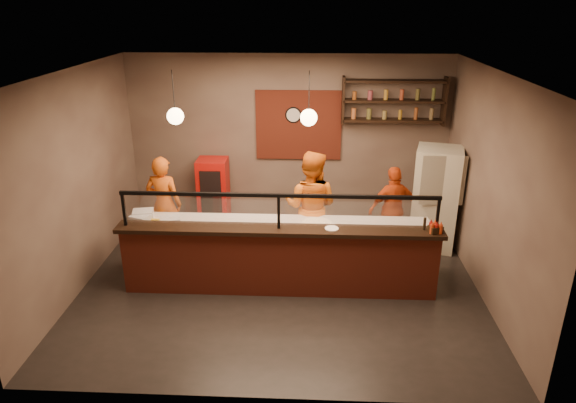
# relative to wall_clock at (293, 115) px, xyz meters

# --- Properties ---
(floor) EXTENTS (6.00, 6.00, 0.00)m
(floor) POSITION_rel_wall_clock_xyz_m (-0.10, -2.46, -2.10)
(floor) COLOR black
(floor) RESTS_ON ground
(ceiling) EXTENTS (6.00, 6.00, 0.00)m
(ceiling) POSITION_rel_wall_clock_xyz_m (-0.10, -2.46, 1.10)
(ceiling) COLOR #322C27
(ceiling) RESTS_ON wall_back
(wall_back) EXTENTS (6.00, 0.00, 6.00)m
(wall_back) POSITION_rel_wall_clock_xyz_m (-0.10, 0.04, -0.50)
(wall_back) COLOR #786758
(wall_back) RESTS_ON floor
(wall_left) EXTENTS (0.00, 5.00, 5.00)m
(wall_left) POSITION_rel_wall_clock_xyz_m (-3.10, -2.46, -0.50)
(wall_left) COLOR #786758
(wall_left) RESTS_ON floor
(wall_right) EXTENTS (0.00, 5.00, 5.00)m
(wall_right) POSITION_rel_wall_clock_xyz_m (2.90, -2.46, -0.50)
(wall_right) COLOR #786758
(wall_right) RESTS_ON floor
(wall_front) EXTENTS (6.00, 0.00, 6.00)m
(wall_front) POSITION_rel_wall_clock_xyz_m (-0.10, -4.96, -0.50)
(wall_front) COLOR #786758
(wall_front) RESTS_ON floor
(brick_patch) EXTENTS (1.60, 0.04, 1.30)m
(brick_patch) POSITION_rel_wall_clock_xyz_m (0.10, 0.01, -0.20)
(brick_patch) COLOR maroon
(brick_patch) RESTS_ON wall_back
(service_counter) EXTENTS (4.60, 0.25, 1.00)m
(service_counter) POSITION_rel_wall_clock_xyz_m (-0.10, -2.76, -1.60)
(service_counter) COLOR maroon
(service_counter) RESTS_ON floor
(counter_ledge) EXTENTS (4.70, 0.37, 0.06)m
(counter_ledge) POSITION_rel_wall_clock_xyz_m (-0.10, -2.76, -1.07)
(counter_ledge) COLOR black
(counter_ledge) RESTS_ON service_counter
(worktop_cabinet) EXTENTS (4.60, 0.75, 0.85)m
(worktop_cabinet) POSITION_rel_wall_clock_xyz_m (-0.10, -2.26, -1.68)
(worktop_cabinet) COLOR gray
(worktop_cabinet) RESTS_ON floor
(worktop) EXTENTS (4.60, 0.75, 0.05)m
(worktop) POSITION_rel_wall_clock_xyz_m (-0.10, -2.26, -1.23)
(worktop) COLOR beige
(worktop) RESTS_ON worktop_cabinet
(sneeze_guard) EXTENTS (4.50, 0.05, 0.52)m
(sneeze_guard) POSITION_rel_wall_clock_xyz_m (-0.10, -2.76, -0.73)
(sneeze_guard) COLOR white
(sneeze_guard) RESTS_ON counter_ledge
(wall_shelving) EXTENTS (1.84, 0.28, 0.85)m
(wall_shelving) POSITION_rel_wall_clock_xyz_m (1.80, -0.14, 0.30)
(wall_shelving) COLOR black
(wall_shelving) RESTS_ON wall_back
(wall_clock) EXTENTS (0.30, 0.04, 0.30)m
(wall_clock) POSITION_rel_wall_clock_xyz_m (0.00, 0.00, 0.00)
(wall_clock) COLOR black
(wall_clock) RESTS_ON wall_back
(pendant_left) EXTENTS (0.24, 0.24, 0.77)m
(pendant_left) POSITION_rel_wall_clock_xyz_m (-1.60, -2.26, 0.45)
(pendant_left) COLOR black
(pendant_left) RESTS_ON ceiling
(pendant_right) EXTENTS (0.24, 0.24, 0.77)m
(pendant_right) POSITION_rel_wall_clock_xyz_m (0.30, -2.26, 0.45)
(pendant_right) COLOR black
(pendant_right) RESTS_ON ceiling
(cook_left) EXTENTS (0.67, 0.49, 1.69)m
(cook_left) POSITION_rel_wall_clock_xyz_m (-2.15, -1.41, -1.26)
(cook_left) COLOR orange
(cook_left) RESTS_ON floor
(cook_mid) EXTENTS (1.07, 0.93, 1.88)m
(cook_mid) POSITION_rel_wall_clock_xyz_m (0.35, -1.63, -1.16)
(cook_mid) COLOR #D46413
(cook_mid) RESTS_ON floor
(cook_right) EXTENTS (0.95, 0.62, 1.51)m
(cook_right) POSITION_rel_wall_clock_xyz_m (1.76, -1.24, -1.35)
(cook_right) COLOR #CE4513
(cook_right) RESTS_ON floor
(fridge) EXTENTS (0.90, 0.86, 1.79)m
(fridge) POSITION_rel_wall_clock_xyz_m (2.50, -1.06, -1.20)
(fridge) COLOR beige
(fridge) RESTS_ON floor
(red_cooler) EXTENTS (0.57, 0.52, 1.31)m
(red_cooler) POSITION_rel_wall_clock_xyz_m (-1.51, -0.31, -1.44)
(red_cooler) COLOR #B1110B
(red_cooler) RESTS_ON floor
(pizza_dough) EXTENTS (0.61, 0.61, 0.01)m
(pizza_dough) POSITION_rel_wall_clock_xyz_m (0.45, -2.23, -1.19)
(pizza_dough) COLOR white
(pizza_dough) RESTS_ON worktop
(prep_tub_a) EXTENTS (0.33, 0.30, 0.14)m
(prep_tub_a) POSITION_rel_wall_clock_xyz_m (-2.25, -2.35, -1.13)
(prep_tub_a) COLOR silver
(prep_tub_a) RESTS_ON worktop
(prep_tub_b) EXTENTS (0.36, 0.31, 0.15)m
(prep_tub_b) POSITION_rel_wall_clock_xyz_m (-2.25, -2.20, -1.12)
(prep_tub_b) COLOR silver
(prep_tub_b) RESTS_ON worktop
(prep_tub_c) EXTENTS (0.35, 0.31, 0.15)m
(prep_tub_c) POSITION_rel_wall_clock_xyz_m (-1.76, -2.44, -1.13)
(prep_tub_c) COLOR silver
(prep_tub_c) RESTS_ON worktop
(rolling_pin) EXTENTS (0.38, 0.07, 0.06)m
(rolling_pin) POSITION_rel_wall_clock_xyz_m (-1.90, -2.30, -1.17)
(rolling_pin) COLOR gold
(rolling_pin) RESTS_ON worktop
(condiment_caddy) EXTENTS (0.21, 0.19, 0.10)m
(condiment_caddy) POSITION_rel_wall_clock_xyz_m (2.10, -2.80, -0.99)
(condiment_caddy) COLOR black
(condiment_caddy) RESTS_ON counter_ledge
(pepper_mill) EXTENTS (0.05, 0.05, 0.18)m
(pepper_mill) POSITION_rel_wall_clock_xyz_m (1.96, -2.71, -0.95)
(pepper_mill) COLOR black
(pepper_mill) RESTS_ON counter_ledge
(small_plate) EXTENTS (0.20, 0.20, 0.01)m
(small_plate) POSITION_rel_wall_clock_xyz_m (0.65, -2.75, -1.03)
(small_plate) COLOR white
(small_plate) RESTS_ON counter_ledge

